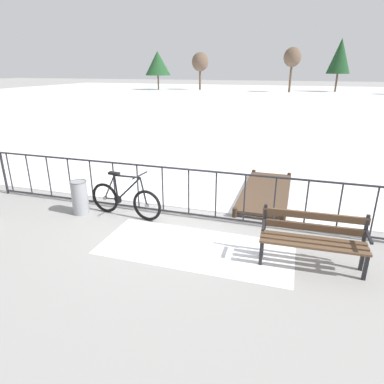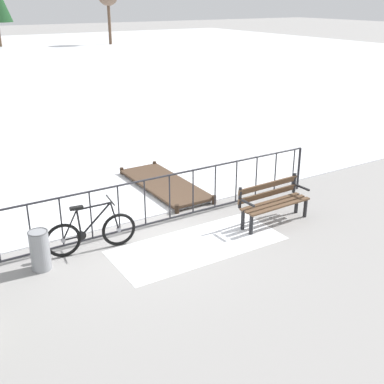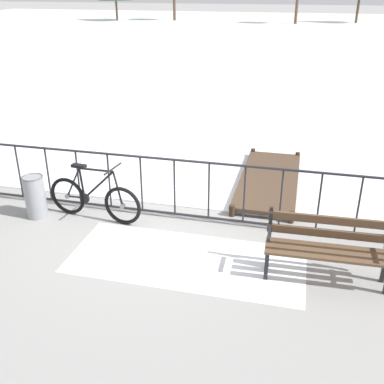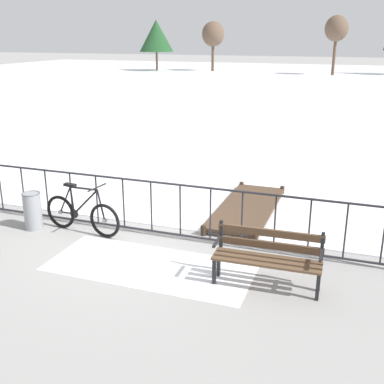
% 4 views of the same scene
% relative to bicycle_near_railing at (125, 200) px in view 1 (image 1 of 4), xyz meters
% --- Properties ---
extents(ground_plane, '(160.00, 160.00, 0.00)m').
position_rel_bicycle_near_railing_xyz_m(ground_plane, '(1.00, 0.34, -0.37)').
color(ground_plane, gray).
extents(frozen_pond, '(80.00, 56.00, 0.03)m').
position_rel_bicycle_near_railing_xyz_m(frozen_pond, '(1.00, 28.74, -0.35)').
color(frozen_pond, white).
rests_on(frozen_pond, ground).
extents(snow_patch, '(3.36, 1.45, 0.01)m').
position_rel_bicycle_near_railing_xyz_m(snow_patch, '(1.80, -0.86, -0.36)').
color(snow_patch, white).
rests_on(snow_patch, ground).
extents(railing_fence, '(9.06, 0.06, 1.07)m').
position_rel_bicycle_near_railing_xyz_m(railing_fence, '(1.00, 0.34, 0.19)').
color(railing_fence, '#232328').
rests_on(railing_fence, ground).
extents(bicycle_near_railing, '(1.71, 0.52, 0.97)m').
position_rel_bicycle_near_railing_xyz_m(bicycle_near_railing, '(0.00, 0.00, 0.00)').
color(bicycle_near_railing, black).
rests_on(bicycle_near_railing, ground).
extents(park_bench, '(1.61, 0.53, 0.89)m').
position_rel_bicycle_near_railing_xyz_m(park_bench, '(3.70, -0.79, 0.14)').
color(park_bench, brown).
rests_on(park_bench, ground).
extents(trash_bin, '(0.35, 0.35, 0.73)m').
position_rel_bicycle_near_railing_xyz_m(trash_bin, '(-1.00, -0.16, 0.00)').
color(trash_bin, gray).
rests_on(trash_bin, ground).
extents(wooden_dock, '(1.10, 3.03, 0.20)m').
position_rel_bicycle_near_railing_xyz_m(wooden_dock, '(2.71, 2.11, -0.25)').
color(wooden_dock, '#4C3828').
rests_on(wooden_dock, ground).
extents(tree_west_mid, '(2.25, 2.25, 4.92)m').
position_rel_bicycle_near_railing_xyz_m(tree_west_mid, '(-10.40, 41.42, 3.27)').
color(tree_west_mid, brown).
rests_on(tree_west_mid, ground).
extents(tree_centre, '(3.48, 3.48, 5.07)m').
position_rel_bicycle_near_railing_xyz_m(tree_centre, '(-16.00, 39.80, 3.13)').
color(tree_centre, brown).
rests_on(tree_centre, ground).
extents(tree_east_mid, '(2.10, 2.10, 5.31)m').
position_rel_bicycle_near_railing_xyz_m(tree_east_mid, '(1.73, 40.09, 3.72)').
color(tree_east_mid, brown).
rests_on(tree_east_mid, ground).
extents(tree_far_east, '(2.84, 2.84, 6.36)m').
position_rel_bicycle_near_railing_xyz_m(tree_far_east, '(7.33, 42.55, 3.91)').
color(tree_far_east, brown).
rests_on(tree_far_east, ground).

